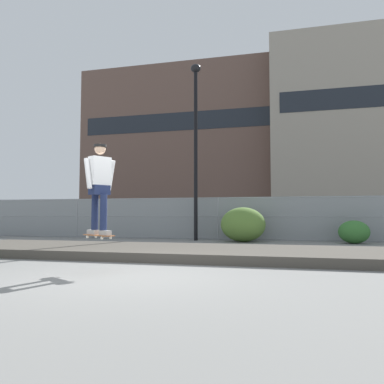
# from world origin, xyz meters

# --- Properties ---
(ground_plane) EXTENTS (120.00, 120.00, 0.00)m
(ground_plane) POSITION_xyz_m (0.00, 0.00, 0.00)
(ground_plane) COLOR slate
(gravel_berm) EXTENTS (13.19, 3.19, 0.22)m
(gravel_berm) POSITION_xyz_m (0.00, 3.37, 0.11)
(gravel_berm) COLOR #4C473F
(gravel_berm) RESTS_ON ground_plane
(skateboard) EXTENTS (0.79, 0.58, 0.07)m
(skateboard) POSITION_xyz_m (-0.58, 0.25, 0.70)
(skateboard) COLOR #9E5B33
(skater) EXTENTS (0.67, 0.62, 1.73)m
(skater) POSITION_xyz_m (-0.58, 0.25, 1.70)
(skater) COLOR #B2ADA8
(skater) RESTS_ON skateboard
(chain_fence) EXTENTS (27.66, 0.06, 1.85)m
(chain_fence) POSITION_xyz_m (-0.00, 9.94, 0.93)
(chain_fence) COLOR gray
(chain_fence) RESTS_ON ground_plane
(street_lamp) EXTENTS (0.44, 0.44, 7.62)m
(street_lamp) POSITION_xyz_m (-0.84, 9.22, 4.67)
(street_lamp) COLOR black
(street_lamp) RESTS_ON ground_plane
(parked_car_near) EXTENTS (4.47, 2.09, 1.66)m
(parked_car_near) POSITION_xyz_m (-2.65, 12.46, 0.84)
(parked_car_near) COLOR #474C54
(parked_car_near) RESTS_ON ground_plane
(parked_car_mid) EXTENTS (4.47, 2.09, 1.66)m
(parked_car_mid) POSITION_xyz_m (4.19, 12.45, 0.84)
(parked_car_mid) COLOR silver
(parked_car_mid) RESTS_ON ground_plane
(library_building) EXTENTS (29.80, 10.79, 22.13)m
(library_building) POSITION_xyz_m (-10.90, 47.02, 11.06)
(library_building) COLOR brown
(library_building) RESTS_ON ground_plane
(shrub_left) EXTENTS (1.79, 1.47, 1.38)m
(shrub_left) POSITION_xyz_m (1.20, 8.87, 0.69)
(shrub_left) COLOR #567A33
(shrub_left) RESTS_ON ground_plane
(shrub_center) EXTENTS (1.13, 0.93, 0.87)m
(shrub_center) POSITION_xyz_m (5.36, 8.97, 0.44)
(shrub_center) COLOR #336B2D
(shrub_center) RESTS_ON ground_plane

